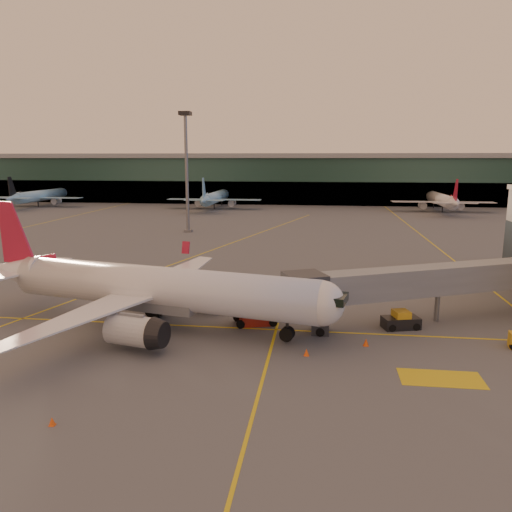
# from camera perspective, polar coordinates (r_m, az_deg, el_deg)

# --- Properties ---
(ground) EXTENTS (600.00, 600.00, 0.00)m
(ground) POSITION_cam_1_polar(r_m,az_deg,el_deg) (43.72, -4.94, -10.28)
(ground) COLOR #4C4F54
(ground) RESTS_ON ground
(taxi_markings) EXTENTS (100.12, 173.00, 0.01)m
(taxi_markings) POSITION_cam_1_polar(r_m,az_deg,el_deg) (87.23, -3.39, 0.58)
(taxi_markings) COLOR gold
(taxi_markings) RESTS_ON ground
(terminal) EXTENTS (400.00, 20.00, 17.60)m
(terminal) POSITION_cam_1_polar(r_m,az_deg,el_deg) (181.87, 4.73, 8.82)
(terminal) COLOR #19382D
(terminal) RESTS_ON ground
(mast_west_near) EXTENTS (2.40, 2.40, 25.60)m
(mast_west_near) POSITION_cam_1_polar(r_m,az_deg,el_deg) (109.62, -7.95, 10.45)
(mast_west_near) COLOR slate
(mast_west_near) RESTS_ON ground
(distant_aircraft_row) EXTENTS (225.00, 34.00, 13.00)m
(distant_aircraft_row) POSITION_cam_1_polar(r_m,az_deg,el_deg) (170.47, -14.18, 5.42)
(distant_aircraft_row) COLOR #86BEE0
(distant_aircraft_row) RESTS_ON ground
(main_airplane) EXTENTS (37.92, 34.47, 11.54)m
(main_airplane) POSITION_cam_1_polar(r_m,az_deg,el_deg) (48.59, -12.15, -3.65)
(main_airplane) COLOR white
(main_airplane) RESTS_ON ground
(jet_bridge) EXTENTS (30.84, 16.44, 5.76)m
(jet_bridge) POSITION_cam_1_polar(r_m,az_deg,el_deg) (53.12, 21.44, -2.62)
(jet_bridge) COLOR slate
(jet_bridge) RESTS_ON ground
(catering_truck) EXTENTS (5.55, 3.70, 3.97)m
(catering_truck) POSITION_cam_1_polar(r_m,az_deg,el_deg) (48.48, -0.37, -5.25)
(catering_truck) COLOR #A52217
(catering_truck) RESTS_ON ground
(pushback_tug) EXTENTS (3.76, 2.67, 1.75)m
(pushback_tug) POSITION_cam_1_polar(r_m,az_deg,el_deg) (49.72, 16.23, -7.16)
(pushback_tug) COLOR black
(pushback_tug) RESTS_ON ground
(cone_nose) EXTENTS (0.51, 0.51, 0.64)m
(cone_nose) POSITION_cam_1_polar(r_m,az_deg,el_deg) (44.66, 12.46, -9.61)
(cone_nose) COLOR #FF530D
(cone_nose) RESTS_ON ground
(cone_wing_right) EXTENTS (0.42, 0.42, 0.53)m
(cone_wing_right) POSITION_cam_1_polar(r_m,az_deg,el_deg) (34.13, -22.28, -17.09)
(cone_wing_right) COLOR #FF530D
(cone_wing_right) RESTS_ON ground
(cone_fwd) EXTENTS (0.46, 0.46, 0.59)m
(cone_fwd) POSITION_cam_1_polar(r_m,az_deg,el_deg) (41.81, 5.79, -10.90)
(cone_fwd) COLOR #FF530D
(cone_fwd) RESTS_ON ground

